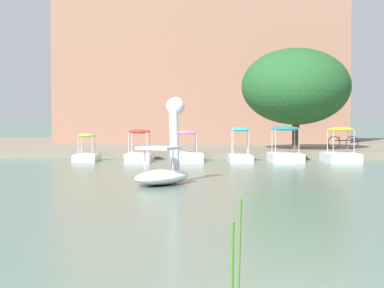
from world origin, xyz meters
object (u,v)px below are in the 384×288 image
(pedal_boat_yellow, at_px, (341,152))
(pedal_boat_teal, at_px, (285,151))
(tree_broadleaf_left, at_px, (296,87))
(bicycle_parked, at_px, (343,143))
(pedal_boat_cyan, at_px, (240,152))
(pedal_boat_lime, at_px, (87,153))
(pedal_boat_pink, at_px, (186,153))
(pedal_boat_red, at_px, (139,151))
(swan_boat, at_px, (165,163))

(pedal_boat_yellow, bearing_deg, pedal_boat_teal, 179.86)
(tree_broadleaf_left, height_order, bicycle_parked, tree_broadleaf_left)
(pedal_boat_yellow, relative_size, tree_broadleaf_left, 0.35)
(bicycle_parked, bearing_deg, pedal_boat_cyan, -137.53)
(pedal_boat_lime, relative_size, bicycle_parked, 1.24)
(pedal_boat_teal, height_order, tree_broadleaf_left, tree_broadleaf_left)
(pedal_boat_lime, bearing_deg, pedal_boat_cyan, -0.37)
(pedal_boat_yellow, xyz_separation_m, pedal_boat_cyan, (-4.52, -0.10, -0.02))
(pedal_boat_pink, bearing_deg, bicycle_parked, 32.41)
(pedal_boat_red, bearing_deg, tree_broadleaf_left, 32.43)
(pedal_boat_cyan, bearing_deg, bicycle_parked, 42.47)
(pedal_boat_cyan, distance_m, bicycle_parked, 7.21)
(pedal_boat_cyan, relative_size, pedal_boat_lime, 1.01)
(swan_boat, xyz_separation_m, bicycle_parked, (7.56, 15.31, 0.09))
(pedal_boat_teal, distance_m, pedal_boat_pink, 4.51)
(pedal_boat_red, bearing_deg, pedal_boat_cyan, -0.07)
(pedal_boat_yellow, height_order, pedal_boat_cyan, pedal_boat_yellow)
(swan_boat, relative_size, pedal_boat_lime, 1.36)
(tree_broadleaf_left, bearing_deg, pedal_boat_pink, -137.75)
(pedal_boat_yellow, height_order, pedal_boat_pink, pedal_boat_yellow)
(swan_boat, xyz_separation_m, tree_broadleaf_left, (5.11, 15.21, 3.00))
(swan_boat, distance_m, tree_broadleaf_left, 16.33)
(swan_boat, relative_size, pedal_boat_yellow, 1.14)
(pedal_boat_yellow, xyz_separation_m, bicycle_parked, (0.80, 4.76, 0.27))
(swan_boat, bearing_deg, bicycle_parked, 63.73)
(pedal_boat_yellow, distance_m, pedal_boat_pink, 6.99)
(pedal_boat_yellow, xyz_separation_m, pedal_boat_teal, (-2.48, 0.01, 0.04))
(swan_boat, height_order, pedal_boat_teal, swan_boat)
(bicycle_parked, bearing_deg, pedal_boat_lime, -158.78)
(pedal_boat_teal, height_order, pedal_boat_red, pedal_boat_teal)
(swan_boat, height_order, bicycle_parked, swan_boat)
(pedal_boat_cyan, distance_m, pedal_boat_lime, 7.10)
(pedal_boat_lime, height_order, tree_broadleaf_left, tree_broadleaf_left)
(pedal_boat_red, height_order, tree_broadleaf_left, tree_broadleaf_left)
(swan_boat, bearing_deg, tree_broadleaf_left, 71.44)
(pedal_boat_red, bearing_deg, pedal_boat_lime, 179.07)
(pedal_boat_lime, height_order, bicycle_parked, pedal_boat_lime)
(pedal_boat_lime, distance_m, bicycle_parked, 13.31)
(swan_boat, bearing_deg, pedal_boat_teal, 67.93)
(pedal_boat_teal, bearing_deg, pedal_boat_pink, -177.60)
(pedal_boat_red, xyz_separation_m, tree_broadleaf_left, (7.50, 4.76, 3.15))
(swan_boat, relative_size, bicycle_parked, 1.69)
(pedal_boat_lime, xyz_separation_m, tree_broadleaf_left, (9.96, 4.72, 3.26))
(pedal_boat_teal, bearing_deg, pedal_boat_lime, -179.59)
(pedal_boat_red, bearing_deg, swan_boat, -77.14)
(pedal_boat_teal, xyz_separation_m, pedal_boat_cyan, (-2.04, -0.11, -0.06))
(pedal_boat_yellow, distance_m, pedal_boat_cyan, 4.52)
(pedal_boat_pink, xyz_separation_m, bicycle_parked, (7.78, 4.94, 0.30))
(pedal_boat_teal, relative_size, bicycle_parked, 1.46)
(pedal_boat_cyan, distance_m, pedal_boat_pink, 2.47)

